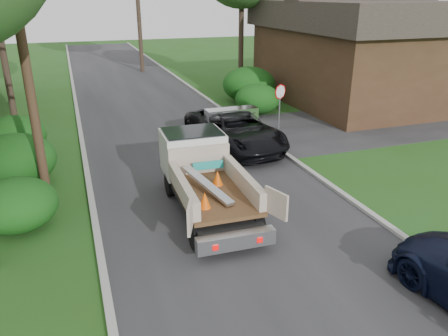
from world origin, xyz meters
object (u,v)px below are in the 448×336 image
house_right (358,51)px  black_pickup (235,130)px  stop_sign (280,98)px  utility_pole (22,41)px  flatbed_truck (201,169)px

house_right → black_pickup: bearing=-149.6°
house_right → black_pickup: 12.51m
stop_sign → utility_pole: 11.91m
utility_pole → black_pickup: bearing=19.5°
utility_pole → black_pickup: utility_pole is taller
stop_sign → house_right: house_right is taller
stop_sign → black_pickup: stop_sign is taller
utility_pole → flatbed_truck: 6.61m
utility_pole → house_right: size_ratio=0.77×
house_right → flatbed_truck: bearing=-140.9°
stop_sign → house_right: (7.80, 5.00, 1.38)m
house_right → stop_sign: bearing=-147.3°
house_right → utility_pole: bearing=-154.0°
stop_sign → flatbed_truck: bearing=-133.9°
utility_pole → stop_sign: bearing=20.6°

